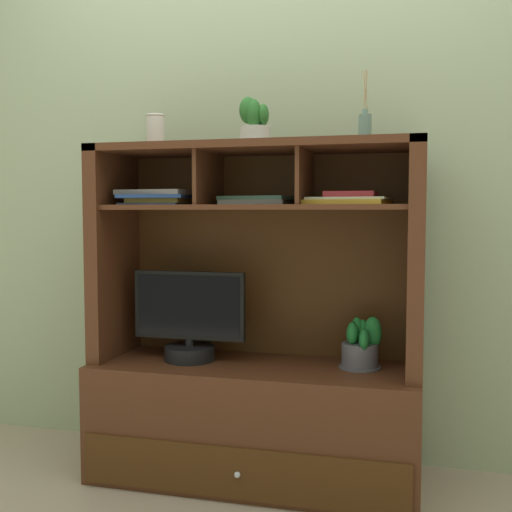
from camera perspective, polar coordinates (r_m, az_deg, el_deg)
name	(u,v)px	position (r m, az deg, el deg)	size (l,w,h in m)	color
floor_plane	(256,478)	(2.75, 0.00, -19.65)	(6.00, 6.00, 0.02)	tan
back_wall	(272,143)	(2.81, 1.50, 10.32)	(6.00, 0.02, 2.80)	#A1B18B
media_console	(256,378)	(2.61, 0.05, -11.12)	(1.32, 0.55, 1.36)	#4D2816
tv_monitor	(189,323)	(2.61, -6.13, -6.14)	(0.48, 0.21, 0.37)	black
potted_orchid	(361,347)	(2.52, 9.63, -8.24)	(0.17, 0.17, 0.21)	#54515B
magazine_stack_left	(258,201)	(2.56, 0.18, 5.09)	(0.31, 0.27, 0.04)	slate
magazine_stack_centre	(159,197)	(2.63, -8.86, 5.35)	(0.31, 0.29, 0.06)	#2D354C
magazine_stack_right	(349,199)	(2.43, 8.53, 5.17)	(0.33, 0.29, 0.05)	gold
diffuser_bottle	(365,127)	(2.49, 9.95, 11.58)	(0.05, 0.05, 0.27)	slate
potted_succulent	(255,124)	(2.52, -0.13, 12.04)	(0.14, 0.14, 0.19)	silver
ceramic_vase	(156,130)	(2.66, -9.19, 11.30)	(0.08, 0.08, 0.13)	silver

